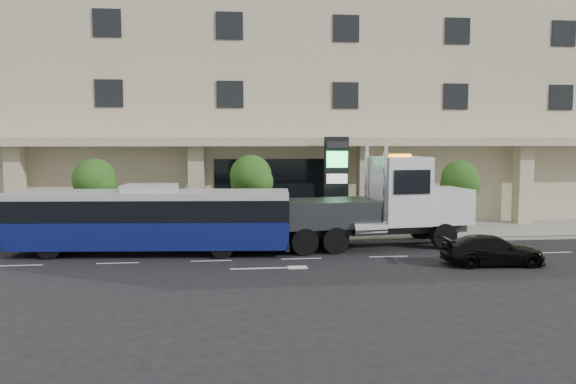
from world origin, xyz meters
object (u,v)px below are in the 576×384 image
city_bus (150,219)px  signage_pylon (336,184)px  tow_truck (381,205)px  black_sedan (493,250)px

city_bus → signage_pylon: bearing=28.7°
tow_truck → black_sedan: bearing=-57.1°
city_bus → signage_pylon: (9.61, 4.20, 1.21)m
black_sedan → city_bus: bearing=78.1°
black_sedan → signage_pylon: size_ratio=0.81×
city_bus → tow_truck: bearing=7.5°
city_bus → black_sedan: city_bus is taller
tow_truck → signage_pylon: (-1.49, 3.73, 0.79)m
city_bus → black_sedan: size_ratio=3.01×
tow_truck → black_sedan: size_ratio=2.57×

